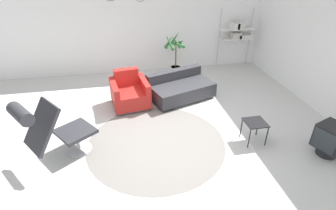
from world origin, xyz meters
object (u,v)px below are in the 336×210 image
(potted_plant, at_px, (175,56))
(shelf_unit, at_px, (238,32))
(couch_low, at_px, (180,88))
(crt_television, at_px, (331,139))
(armchair_red, at_px, (130,94))
(lounge_chair, at_px, (49,126))
(side_table, at_px, (255,124))

(potted_plant, xyz_separation_m, shelf_unit, (1.96, 0.38, 0.48))
(couch_low, bearing_deg, crt_television, 109.76)
(couch_low, distance_m, shelf_unit, 2.82)
(couch_low, xyz_separation_m, crt_television, (2.03, -2.55, 0.09))
(couch_low, bearing_deg, potted_plant, -115.45)
(armchair_red, xyz_separation_m, potted_plant, (1.37, 1.45, 0.30))
(crt_television, xyz_separation_m, shelf_unit, (0.08, 4.23, 0.74))
(armchair_red, xyz_separation_m, couch_low, (1.22, 0.15, -0.06))
(lounge_chair, xyz_separation_m, side_table, (3.48, -0.11, -0.33))
(lounge_chair, height_order, armchair_red, lounge_chair)
(side_table, bearing_deg, couch_low, 115.64)
(couch_low, relative_size, crt_television, 2.86)
(lounge_chair, xyz_separation_m, crt_television, (4.58, -0.71, -0.38))
(potted_plant, bearing_deg, crt_television, -64.04)
(shelf_unit, bearing_deg, armchair_red, -151.16)
(side_table, relative_size, shelf_unit, 0.25)
(side_table, height_order, shelf_unit, shelf_unit)
(lounge_chair, bearing_deg, armchair_red, 105.60)
(crt_television, bearing_deg, potted_plant, 5.64)
(side_table, bearing_deg, lounge_chair, 178.13)
(armchair_red, relative_size, crt_television, 1.58)
(lounge_chair, bearing_deg, shelf_unit, 90.85)
(armchair_red, bearing_deg, side_table, 132.06)
(couch_low, relative_size, shelf_unit, 0.97)
(crt_television, bearing_deg, armchair_red, 33.24)
(potted_plant, bearing_deg, couch_low, -96.68)
(armchair_red, bearing_deg, shelf_unit, -159.18)
(couch_low, bearing_deg, lounge_chair, 17.09)
(lounge_chair, relative_size, shelf_unit, 0.71)
(couch_low, xyz_separation_m, potted_plant, (0.15, 1.31, 0.35))
(armchair_red, xyz_separation_m, crt_television, (3.25, -2.40, 0.03))
(crt_television, relative_size, potted_plant, 0.47)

